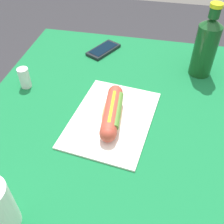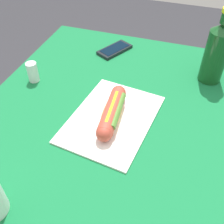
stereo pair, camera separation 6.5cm
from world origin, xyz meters
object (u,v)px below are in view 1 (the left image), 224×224
(cell_phone, at_px, (103,50))
(salt_shaker, at_px, (24,78))
(soda_bottle, at_px, (206,46))
(hot_dog, at_px, (112,112))

(cell_phone, height_order, salt_shaker, salt_shaker)
(cell_phone, distance_m, soda_bottle, 0.39)
(cell_phone, xyz_separation_m, soda_bottle, (0.07, 0.37, 0.10))
(salt_shaker, bearing_deg, hot_dog, 73.05)
(hot_dog, distance_m, soda_bottle, 0.40)
(soda_bottle, bearing_deg, salt_shaker, -70.73)
(hot_dog, height_order, cell_phone, hot_dog)
(hot_dog, distance_m, salt_shaker, 0.33)
(hot_dog, bearing_deg, soda_bottle, 139.27)
(cell_phone, distance_m, salt_shaker, 0.34)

